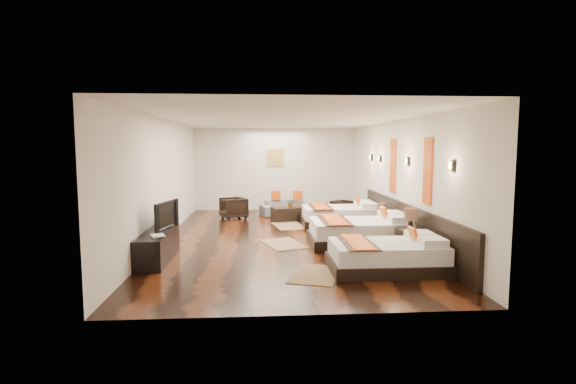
{
  "coord_description": "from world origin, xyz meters",
  "views": [
    {
      "loc": [
        -0.56,
        -10.12,
        2.17
      ],
      "look_at": [
        0.13,
        0.03,
        1.1
      ],
      "focal_mm": 26.99,
      "sensor_mm": 36.0,
      "label": 1
    }
  ],
  "objects": [
    {
      "name": "nightstand_a",
      "position": [
        2.44,
        -1.83,
        0.33
      ],
      "size": [
        0.48,
        0.48,
        0.95
      ],
      "color": "black",
      "rests_on": "floor"
    },
    {
      "name": "sconce_far",
      "position": [
        2.7,
        1.4,
        1.85
      ],
      "size": [
        0.07,
        0.12,
        0.18
      ],
      "color": "black",
      "rests_on": "right_wall"
    },
    {
      "name": "figurine",
      "position": [
        -2.5,
        -1.04,
        0.73
      ],
      "size": [
        0.37,
        0.37,
        0.36
      ],
      "primitive_type": "imported",
      "rotation": [
        0.0,
        0.0,
        0.09
      ],
      "color": "brown",
      "rests_on": "tv_console"
    },
    {
      "name": "ceiling",
      "position": [
        0.0,
        0.0,
        2.8
      ],
      "size": [
        5.5,
        9.5,
        0.01
      ],
      "primitive_type": "cube",
      "color": "white",
      "rests_on": "floor"
    },
    {
      "name": "tv",
      "position": [
        -2.45,
        -1.62,
        0.83
      ],
      "size": [
        0.35,
        0.98,
        0.56
      ],
      "primitive_type": "imported",
      "rotation": [
        0.0,
        0.0,
        1.34
      ],
      "color": "black",
      "rests_on": "tv_console"
    },
    {
      "name": "orange_panel_a",
      "position": [
        2.73,
        -1.9,
        1.7
      ],
      "size": [
        0.04,
        0.4,
        1.3
      ],
      "primitive_type": "cube",
      "color": "#D86014",
      "rests_on": "right_wall"
    },
    {
      "name": "gold_artwork",
      "position": [
        0.0,
        4.73,
        1.8
      ],
      "size": [
        0.6,
        0.04,
        0.6
      ],
      "primitive_type": "cube",
      "color": "#AD873F",
      "rests_on": "back_wall"
    },
    {
      "name": "left_wall",
      "position": [
        -2.75,
        0.0,
        1.4
      ],
      "size": [
        0.01,
        9.5,
        2.8
      ],
      "primitive_type": "cube",
      "color": "silver",
      "rests_on": "floor"
    },
    {
      "name": "nightstand_b",
      "position": [
        2.44,
        0.21,
        0.28
      ],
      "size": [
        0.4,
        0.4,
        0.79
      ],
      "color": "black",
      "rests_on": "floor"
    },
    {
      "name": "coffee_table",
      "position": [
        0.32,
        2.41,
        0.2
      ],
      "size": [
        1.09,
        0.74,
        0.4
      ],
      "primitive_type": "cube",
      "rotation": [
        0.0,
        0.0,
        0.26
      ],
      "color": "black",
      "rests_on": "floor"
    },
    {
      "name": "jute_mat_far",
      "position": [
        0.26,
        1.56,
        0.01
      ],
      "size": [
        0.95,
        1.31,
        0.01
      ],
      "primitive_type": "cube",
      "rotation": [
        0.0,
        0.0,
        0.18
      ],
      "color": "olive",
      "rests_on": "floor"
    },
    {
      "name": "table_plant",
      "position": [
        0.37,
        2.47,
        0.54
      ],
      "size": [
        0.29,
        0.26,
        0.28
      ],
      "primitive_type": "imported",
      "rotation": [
        0.0,
        0.0,
        -0.15
      ],
      "color": "#2E5F1F",
      "rests_on": "coffee_table"
    },
    {
      "name": "armchair_right",
      "position": [
        2.0,
        2.82,
        0.27
      ],
      "size": [
        0.82,
        0.82,
        0.54
      ],
      "primitive_type": "imported",
      "rotation": [
        0.0,
        0.0,
        0.67
      ],
      "color": "black",
      "rests_on": "floor"
    },
    {
      "name": "book",
      "position": [
        -2.5,
        -2.34,
        0.56
      ],
      "size": [
        0.33,
        0.38,
        0.03
      ],
      "primitive_type": "imported",
      "rotation": [
        0.0,
        0.0,
        0.37
      ],
      "color": "black",
      "rests_on": "tv_console"
    },
    {
      "name": "sconce_lounge",
      "position": [
        2.7,
        2.3,
        1.85
      ],
      "size": [
        0.07,
        0.12,
        0.18
      ],
      "color": "black",
      "rests_on": "right_wall"
    },
    {
      "name": "jute_mat_near",
      "position": [
        0.39,
        -2.99,
        0.01
      ],
      "size": [
        1.08,
        1.37,
        0.01
      ],
      "primitive_type": "cube",
      "rotation": [
        0.0,
        0.0,
        -0.31
      ],
      "color": "olive",
      "rests_on": "floor"
    },
    {
      "name": "right_wall",
      "position": [
        2.75,
        0.0,
        1.4
      ],
      "size": [
        0.01,
        9.5,
        2.8
      ],
      "primitive_type": "cube",
      "color": "silver",
      "rests_on": "floor"
    },
    {
      "name": "sconce_mid",
      "position": [
        2.7,
        -0.8,
        1.85
      ],
      "size": [
        0.07,
        0.12,
        0.18
      ],
      "color": "black",
      "rests_on": "right_wall"
    },
    {
      "name": "bed_near",
      "position": [
        1.7,
        -2.82,
        0.26
      ],
      "size": [
        2.0,
        1.26,
        0.76
      ],
      "color": "black",
      "rests_on": "floor"
    },
    {
      "name": "orange_panel_b",
      "position": [
        2.73,
        0.3,
        1.7
      ],
      "size": [
        0.04,
        0.4,
        1.3
      ],
      "primitive_type": "cube",
      "color": "#D86014",
      "rests_on": "right_wall"
    },
    {
      "name": "tv_console",
      "position": [
        -2.5,
        -1.84,
        0.28
      ],
      "size": [
        0.5,
        1.8,
        0.55
      ],
      "primitive_type": "cube",
      "color": "black",
      "rests_on": "floor"
    },
    {
      "name": "jute_mat_mid",
      "position": [
        -0.02,
        -0.65,
        0.01
      ],
      "size": [
        1.08,
        1.37,
        0.01
      ],
      "primitive_type": "cube",
      "rotation": [
        0.0,
        0.0,
        0.31
      ],
      "color": "olive",
      "rests_on": "floor"
    },
    {
      "name": "armchair_left",
      "position": [
        -1.33,
        2.88,
        0.32
      ],
      "size": [
        0.93,
        0.92,
        0.65
      ],
      "primitive_type": "imported",
      "rotation": [
        0.0,
        0.0,
        -1.16
      ],
      "color": "black",
      "rests_on": "floor"
    },
    {
      "name": "bed_far",
      "position": [
        1.7,
        1.54,
        0.27
      ],
      "size": [
        2.09,
        1.32,
        0.8
      ],
      "color": "black",
      "rests_on": "floor"
    },
    {
      "name": "headboard_panel",
      "position": [
        2.71,
        -0.8,
        0.45
      ],
      "size": [
        0.08,
        6.6,
        0.9
      ],
      "primitive_type": "cube",
      "color": "black",
      "rests_on": "floor"
    },
    {
      "name": "bed_mid",
      "position": [
        1.7,
        -0.87,
        0.29
      ],
      "size": [
        2.23,
        1.4,
        0.85
      ],
      "color": "black",
      "rests_on": "floor"
    },
    {
      "name": "sconce_near",
      "position": [
        2.7,
        -3.0,
        1.85
      ],
      "size": [
        0.07,
        0.12,
        0.18
      ],
      "color": "black",
      "rests_on": "right_wall"
    },
    {
      "name": "sofa",
      "position": [
        0.32,
        3.46,
        0.24
      ],
      "size": [
        1.78,
        1.1,
        0.49
      ],
      "primitive_type": "imported",
      "rotation": [
        0.0,
        0.0,
        0.29
      ],
      "color": "slate",
      "rests_on": "floor"
    },
    {
      "name": "floor",
      "position": [
        0.0,
        0.0,
        0.0
      ],
      "size": [
        5.5,
        9.5,
        0.01
      ],
      "primitive_type": "cube",
      "color": "black",
      "rests_on": "ground"
    },
    {
      "name": "back_wall",
      "position": [
        0.0,
        4.75,
        1.4
      ],
      "size": [
        5.5,
        0.01,
        2.8
      ],
      "primitive_type": "cube",
      "color": "silver",
      "rests_on": "floor"
    }
  ]
}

